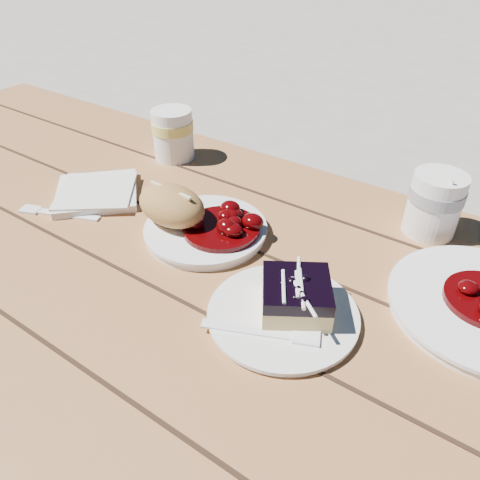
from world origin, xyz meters
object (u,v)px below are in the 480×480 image
Objects in this scene: coffee_cup at (434,204)px; main_plate at (206,231)px; picnic_table at (190,328)px; bread_roll at (172,205)px; dessert_plate at (283,315)px; blueberry_cake at (296,296)px; second_cup at (173,134)px.

main_plate is at bearing -143.72° from coffee_cup.
picnic_table is 0.47m from coffee_cup.
bread_roll reaches higher than main_plate.
main_plate reaches higher than dessert_plate.
picnic_table is 18.42× the size of coffee_cup.
blueberry_cake is (0.01, 0.01, 0.03)m from dessert_plate.
bread_roll reaches higher than picnic_table.
bread_roll is at bearing -49.24° from second_cup.
blueberry_cake is (0.21, -0.01, 0.20)m from picnic_table.
coffee_cup is at bearing 34.14° from bread_roll.
blueberry_cake reaches higher than dessert_plate.
dessert_plate is (0.20, -0.03, 0.17)m from picnic_table.
dessert_plate is 1.85× the size of second_cup.
coffee_cup reaches higher than blueberry_cake.
coffee_cup is 0.55m from second_cup.
second_cup is (-0.24, 0.20, 0.05)m from main_plate.
coffee_cup is at bearing 44.99° from picnic_table.
picnic_table is at bearing -135.01° from coffee_cup.
dessert_plate is at bearing -16.23° from bread_roll.
main_plate reaches higher than picnic_table.
coffee_cup is at bearing 41.66° from blueberry_cake.
bread_roll is (-0.05, -0.02, 0.04)m from main_plate.
bread_roll is at bearing 163.77° from dessert_plate.
picnic_table is at bearing -46.71° from second_cup.
bread_roll is at bearing -145.86° from coffee_cup.
main_plate is 1.64× the size of blueberry_cake.
blueberry_cake is 0.32m from coffee_cup.
second_cup is at bearing 130.76° from bread_roll.
main_plate is 1.88× the size of coffee_cup.
second_cup is (-0.55, -0.03, 0.00)m from coffee_cup.
dessert_plate is at bearing -155.85° from blueberry_cake.
picnic_table is 16.11× the size of blueberry_cake.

